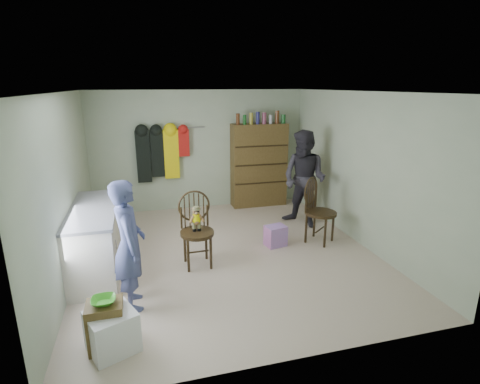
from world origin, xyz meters
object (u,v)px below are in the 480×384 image
object	(u,v)px
chair_front	(196,225)
dresser	(259,165)
chair_far	(317,208)
counter	(96,239)

from	to	relation	value
chair_front	dresser	world-z (taller)	dresser
chair_far	dresser	xyz separation A→B (m)	(-0.32, 2.20, 0.31)
chair_front	dresser	xyz separation A→B (m)	(1.78, 2.51, 0.30)
chair_front	dresser	size ratio (longest dim) A/B	0.53
counter	chair_far	xyz separation A→B (m)	(3.52, 0.10, 0.13)
chair_front	chair_far	size ratio (longest dim) A/B	0.99
counter	dresser	bearing A→B (deg)	35.68
counter	dresser	distance (m)	3.96
chair_front	dresser	bearing A→B (deg)	53.48
counter	chair_far	distance (m)	3.53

